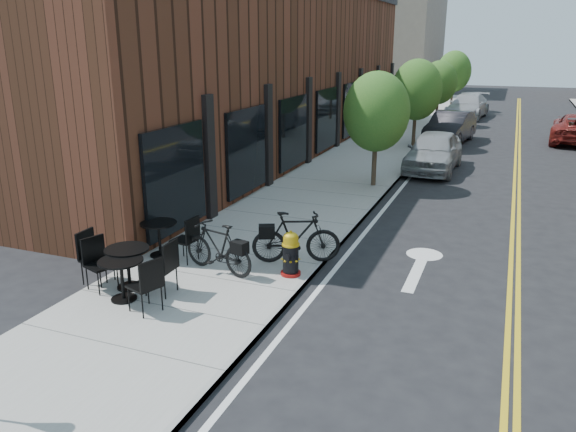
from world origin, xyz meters
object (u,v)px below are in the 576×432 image
at_px(parked_car_a, 434,151).
at_px(parked_car_c, 468,106).
at_px(fire_hydrant, 291,254).
at_px(bistro_set_c, 159,234).
at_px(bistro_set_a, 128,262).
at_px(bicycle_right, 296,237).
at_px(parked_car_b, 450,127).
at_px(bicycle_left, 218,247).
at_px(bistro_set_b, 122,274).

xyz_separation_m(parked_car_a, parked_car_c, (-0.11, 16.93, 0.00)).
height_order(fire_hydrant, bistro_set_c, bistro_set_c).
distance_m(bistro_set_a, bistro_set_c, 1.77).
bearing_deg(bicycle_right, bistro_set_a, 109.90).
xyz_separation_m(fire_hydrant, bistro_set_c, (-3.19, -0.07, 0.06)).
xyz_separation_m(bicycle_right, parked_car_b, (1.35, 17.83, 0.06)).
relative_size(bistro_set_c, parked_car_a, 0.43).
bearing_deg(fire_hydrant, bicycle_left, -140.25).
relative_size(bicycle_right, parked_car_b, 0.42).
distance_m(bistro_set_c, parked_car_b, 19.11).
distance_m(bicycle_left, bistro_set_a, 1.87).
bearing_deg(bistro_set_c, parked_car_b, 82.34).
distance_m(parked_car_a, parked_car_b, 6.69).
height_order(parked_car_b, parked_car_c, parked_car_c).
bearing_deg(bistro_set_b, fire_hydrant, 61.64).
bearing_deg(bistro_set_c, parked_car_a, 74.89).
xyz_separation_m(bistro_set_b, parked_car_a, (3.85, 14.12, 0.12)).
height_order(bicycle_right, parked_car_b, parked_car_b).
relative_size(bicycle_right, parked_car_c, 0.37).
bearing_deg(bistro_set_b, bistro_set_c, 126.15).
bearing_deg(parked_car_c, bistro_set_a, -91.37).
distance_m(bistro_set_b, parked_car_c, 31.28).
bearing_deg(parked_car_b, parked_car_a, -81.31).
bearing_deg(fire_hydrant, parked_car_a, 107.69).
bearing_deg(fire_hydrant, bistro_set_c, -154.74).
height_order(bicycle_right, bistro_set_b, bicycle_right).
height_order(fire_hydrant, bistro_set_a, bistro_set_a).
bearing_deg(bistro_set_b, bistro_set_a, 134.45).
distance_m(fire_hydrant, parked_car_c, 28.79).
relative_size(fire_hydrant, bistro_set_c, 0.50).
distance_m(bicycle_left, parked_car_a, 12.57).
height_order(fire_hydrant, bicycle_left, bicycle_left).
bearing_deg(bistro_set_c, fire_hydrant, 6.85).
xyz_separation_m(bicycle_left, parked_car_a, (2.81, 12.26, 0.10)).
relative_size(parked_car_b, parked_car_c, 0.87).
relative_size(bistro_set_b, parked_car_c, 0.37).
bearing_deg(parked_car_c, bicycle_right, -86.74).
bearing_deg(bistro_set_a, parked_car_a, 72.12).
height_order(bistro_set_b, parked_car_c, parked_car_c).
height_order(bistro_set_a, parked_car_b, parked_car_b).
xyz_separation_m(bistro_set_a, bistro_set_c, (-0.43, 1.72, -0.03)).
bearing_deg(fire_hydrant, parked_car_b, 110.32).
xyz_separation_m(fire_hydrant, bistro_set_a, (-2.76, -1.79, 0.08)).
bearing_deg(bicycle_right, parked_car_c, -26.47).
height_order(bicycle_right, bistro_set_a, bicycle_right).
height_order(bistro_set_a, bistro_set_c, bistro_set_a).
relative_size(bistro_set_c, parked_car_c, 0.36).
height_order(bistro_set_a, parked_car_c, parked_car_c).
height_order(bicycle_left, bistro_set_a, bicycle_left).
bearing_deg(bicycle_left, parked_car_c, -171.26).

